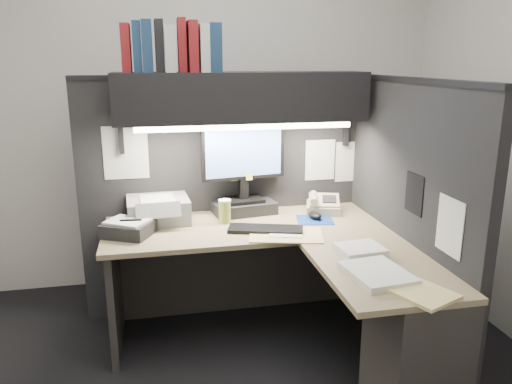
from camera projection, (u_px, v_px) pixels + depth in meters
floor at (245, 384)px, 2.73m from camera, size 3.50×3.50×0.00m
wall_back at (208, 110)px, 3.80m from camera, size 3.50×0.04×2.70m
wall_front at (383, 258)px, 0.97m from camera, size 3.50×0.04×2.70m
partition_back at (224, 199)px, 3.41m from camera, size 1.90×0.06×1.60m
partition_right at (405, 224)px, 2.89m from camera, size 0.06×1.50×1.60m
desk at (322, 304)px, 2.70m from camera, size 1.70×1.53×0.73m
overhead_shelf at (242, 97)px, 3.08m from camera, size 1.55×0.34×0.30m
task_light_tube at (246, 127)px, 2.99m from camera, size 1.32×0.04×0.04m
monitor at (244, 178)px, 3.27m from camera, size 0.56×0.30×0.60m
keyboard at (266, 229)px, 2.98m from camera, size 0.47×0.27×0.02m
mousepad at (315, 220)px, 3.18m from camera, size 0.26×0.24×0.00m
mouse at (315, 215)px, 3.20m from camera, size 0.10×0.13×0.04m
telephone at (323, 205)px, 3.35m from camera, size 0.28×0.29×0.09m
coffee_cup at (225, 212)px, 3.12m from camera, size 0.08×0.08×0.14m
printer at (158, 210)px, 3.15m from camera, size 0.40×0.35×0.15m
notebook_stack at (128, 229)px, 2.90m from camera, size 0.34×0.32×0.08m
open_folder at (286, 235)px, 2.91m from camera, size 0.48×0.37×0.01m
paper_stack_a at (360, 250)px, 2.62m from camera, size 0.25×0.21×0.04m
paper_stack_b at (377, 274)px, 2.35m from camera, size 0.29×0.35×0.03m
manila_stack at (420, 292)px, 2.18m from camera, size 0.31×0.34×0.02m
binder_row at (173, 47)px, 2.93m from camera, size 0.57×0.25×0.31m
pinned_papers at (295, 172)px, 3.08m from camera, size 1.76×1.31×0.51m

